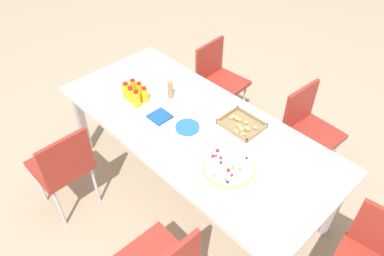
{
  "coord_description": "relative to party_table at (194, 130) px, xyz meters",
  "views": [
    {
      "loc": [
        1.46,
        -1.41,
        2.5
      ],
      "look_at": [
        0.04,
        -0.05,
        0.74
      ],
      "focal_mm": 33.86,
      "sensor_mm": 36.0,
      "label": 1
    }
  ],
  "objects": [
    {
      "name": "ground_plane",
      "position": [
        0.0,
        0.0,
        -0.66
      ],
      "size": [
        12.0,
        12.0,
        0.0
      ],
      "primitive_type": "plane",
      "color": "tan"
    },
    {
      "name": "party_table",
      "position": [
        0.0,
        0.0,
        0.0
      ],
      "size": [
        2.25,
        0.98,
        0.72
      ],
      "color": "silver",
      "rests_on": "ground_plane"
    },
    {
      "name": "chair_far_left",
      "position": [
        -0.52,
        0.84,
        -0.16
      ],
      "size": [
        0.43,
        0.43,
        0.83
      ],
      "rotation": [
        0.0,
        0.0,
        -1.5
      ],
      "color": "maroon",
      "rests_on": "ground_plane"
    },
    {
      "name": "chair_far_right",
      "position": [
        0.5,
        0.84,
        -0.16
      ],
      "size": [
        0.42,
        0.42,
        0.83
      ],
      "rotation": [
        0.0,
        0.0,
        -1.63
      ],
      "color": "maroon",
      "rests_on": "ground_plane"
    },
    {
      "name": "chair_near_left",
      "position": [
        -0.52,
        -0.84,
        -0.16
      ],
      "size": [
        0.4,
        0.4,
        0.83
      ],
      "rotation": [
        0.0,
        0.0,
        1.57
      ],
      "color": "maroon",
      "rests_on": "ground_plane"
    },
    {
      "name": "juice_bottle_0",
      "position": [
        -0.62,
        -0.16,
        0.12
      ],
      "size": [
        0.06,
        0.06,
        0.14
      ],
      "color": "#FAAF14",
      "rests_on": "party_table"
    },
    {
      "name": "juice_bottle_1",
      "position": [
        -0.55,
        -0.16,
        0.12
      ],
      "size": [
        0.06,
        0.06,
        0.13
      ],
      "color": "#FAAC14",
      "rests_on": "party_table"
    },
    {
      "name": "juice_bottle_2",
      "position": [
        -0.47,
        -0.17,
        0.12
      ],
      "size": [
        0.06,
        0.06,
        0.14
      ],
      "color": "#F9AE14",
      "rests_on": "party_table"
    },
    {
      "name": "juice_bottle_3",
      "position": [
        -0.62,
        -0.09,
        0.12
      ],
      "size": [
        0.06,
        0.06,
        0.14
      ],
      "color": "#F9AD14",
      "rests_on": "party_table"
    },
    {
      "name": "juice_bottle_4",
      "position": [
        -0.54,
        -0.08,
        0.12
      ],
      "size": [
        0.06,
        0.06,
        0.15
      ],
      "color": "#F9AD14",
      "rests_on": "party_table"
    },
    {
      "name": "juice_bottle_5",
      "position": [
        -0.47,
        -0.09,
        0.12
      ],
      "size": [
        0.06,
        0.06,
        0.14
      ],
      "color": "#F9AE14",
      "rests_on": "party_table"
    },
    {
      "name": "fruit_pizza",
      "position": [
        0.47,
        -0.14,
        0.07
      ],
      "size": [
        0.35,
        0.35,
        0.05
      ],
      "color": "tan",
      "rests_on": "party_table"
    },
    {
      "name": "snack_tray",
      "position": [
        0.26,
        0.24,
        0.07
      ],
      "size": [
        0.3,
        0.24,
        0.04
      ],
      "color": "olive",
      "rests_on": "party_table"
    },
    {
      "name": "plate_stack",
      "position": [
        0.0,
        -0.06,
        0.07
      ],
      "size": [
        0.18,
        0.18,
        0.02
      ],
      "color": "blue",
      "rests_on": "party_table"
    },
    {
      "name": "napkin_stack",
      "position": [
        -0.23,
        -0.13,
        0.07
      ],
      "size": [
        0.15,
        0.15,
        0.02
      ],
      "primitive_type": "cube",
      "color": "#194CA5",
      "rests_on": "party_table"
    },
    {
      "name": "cardboard_tube",
      "position": [
        -0.37,
        0.09,
        0.13
      ],
      "size": [
        0.04,
        0.04,
        0.15
      ],
      "primitive_type": "cylinder",
      "color": "#9E7A56",
      "rests_on": "party_table"
    }
  ]
}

